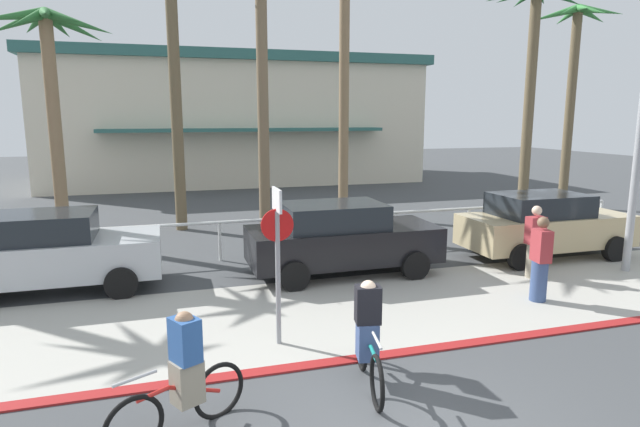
{
  "coord_description": "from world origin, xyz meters",
  "views": [
    {
      "loc": [
        -2.53,
        -4.85,
        3.65
      ],
      "look_at": [
        0.72,
        6.0,
        1.57
      ],
      "focal_mm": 29.73,
      "sensor_mm": 36.0,
      "label": 1
    }
  ],
  "objects_px": {
    "cyclist_red_1": "(183,376)",
    "pedestrian_1": "(540,263)",
    "stop_sign_bike_lane": "(278,244)",
    "cyclist_teal_0": "(368,336)",
    "palm_tree_2": "(50,61)",
    "palm_tree_7": "(574,55)",
    "car_silver_1": "(48,252)",
    "pedestrian_0": "(534,245)",
    "palm_tree_6": "(534,41)",
    "car_black_2": "(341,238)",
    "palm_tree_4": "(263,23)",
    "palm_tree_3": "(171,6)",
    "car_tan_3": "(544,225)",
    "palm_tree_5": "(345,14)"
  },
  "relations": [
    {
      "from": "palm_tree_2",
      "to": "pedestrian_1",
      "type": "distance_m",
      "value": 13.58
    },
    {
      "from": "palm_tree_4",
      "to": "palm_tree_3",
      "type": "bearing_deg",
      "value": 167.58
    },
    {
      "from": "palm_tree_2",
      "to": "palm_tree_3",
      "type": "bearing_deg",
      "value": 15.25
    },
    {
      "from": "car_silver_1",
      "to": "pedestrian_0",
      "type": "distance_m",
      "value": 10.61
    },
    {
      "from": "car_black_2",
      "to": "car_tan_3",
      "type": "relative_size",
      "value": 1.0
    },
    {
      "from": "stop_sign_bike_lane",
      "to": "cyclist_teal_0",
      "type": "relative_size",
      "value": 1.42
    },
    {
      "from": "car_silver_1",
      "to": "palm_tree_3",
      "type": "bearing_deg",
      "value": 62.74
    },
    {
      "from": "cyclist_red_1",
      "to": "car_silver_1",
      "type": "bearing_deg",
      "value": 112.43
    },
    {
      "from": "palm_tree_5",
      "to": "palm_tree_7",
      "type": "relative_size",
      "value": 1.24
    },
    {
      "from": "palm_tree_2",
      "to": "cyclist_red_1",
      "type": "relative_size",
      "value": 4.02
    },
    {
      "from": "palm_tree_2",
      "to": "car_silver_1",
      "type": "xyz_separation_m",
      "value": [
        0.44,
        -4.74,
        -4.29
      ]
    },
    {
      "from": "palm_tree_6",
      "to": "car_black_2",
      "type": "distance_m",
      "value": 11.12
    },
    {
      "from": "pedestrian_0",
      "to": "cyclist_red_1",
      "type": "bearing_deg",
      "value": -153.68
    },
    {
      "from": "cyclist_red_1",
      "to": "pedestrian_0",
      "type": "xyz_separation_m",
      "value": [
        7.91,
        3.91,
        0.08
      ]
    },
    {
      "from": "stop_sign_bike_lane",
      "to": "pedestrian_1",
      "type": "xyz_separation_m",
      "value": [
        5.4,
        0.5,
        -0.88
      ]
    },
    {
      "from": "palm_tree_2",
      "to": "palm_tree_3",
      "type": "distance_m",
      "value": 3.91
    },
    {
      "from": "palm_tree_5",
      "to": "car_silver_1",
      "type": "xyz_separation_m",
      "value": [
        -8.78,
        -6.41,
        -6.29
      ]
    },
    {
      "from": "cyclist_teal_0",
      "to": "pedestrian_1",
      "type": "distance_m",
      "value": 4.96
    },
    {
      "from": "palm_tree_6",
      "to": "car_black_2",
      "type": "xyz_separation_m",
      "value": [
        -8.58,
        -4.66,
        -5.33
      ]
    },
    {
      "from": "cyclist_teal_0",
      "to": "pedestrian_1",
      "type": "bearing_deg",
      "value": 25.07
    },
    {
      "from": "cyclist_red_1",
      "to": "palm_tree_6",
      "type": "bearing_deg",
      "value": 39.32
    },
    {
      "from": "palm_tree_3",
      "to": "car_silver_1",
      "type": "distance_m",
      "value": 8.8
    },
    {
      "from": "car_tan_3",
      "to": "cyclist_teal_0",
      "type": "bearing_deg",
      "value": -144.41
    },
    {
      "from": "car_tan_3",
      "to": "cyclist_red_1",
      "type": "height_order",
      "value": "car_tan_3"
    },
    {
      "from": "palm_tree_3",
      "to": "car_tan_3",
      "type": "distance_m",
      "value": 12.52
    },
    {
      "from": "pedestrian_1",
      "to": "cyclist_teal_0",
      "type": "bearing_deg",
      "value": -154.93
    },
    {
      "from": "palm_tree_4",
      "to": "palm_tree_6",
      "type": "height_order",
      "value": "palm_tree_4"
    },
    {
      "from": "cyclist_teal_0",
      "to": "pedestrian_1",
      "type": "relative_size",
      "value": 1.04
    },
    {
      "from": "palm_tree_5",
      "to": "palm_tree_3",
      "type": "bearing_deg",
      "value": -172.62
    },
    {
      "from": "palm_tree_6",
      "to": "car_silver_1",
      "type": "xyz_separation_m",
      "value": [
        -14.87,
        -4.11,
        -5.33
      ]
    },
    {
      "from": "car_silver_1",
      "to": "pedestrian_0",
      "type": "xyz_separation_m",
      "value": [
        10.4,
        -2.11,
        -0.09
      ]
    },
    {
      "from": "car_black_2",
      "to": "cyclist_teal_0",
      "type": "bearing_deg",
      "value": -104.8
    },
    {
      "from": "palm_tree_2",
      "to": "car_silver_1",
      "type": "relative_size",
      "value": 1.49
    },
    {
      "from": "palm_tree_4",
      "to": "palm_tree_6",
      "type": "xyz_separation_m",
      "value": [
        9.26,
        -0.94,
        -0.3
      ]
    },
    {
      "from": "cyclist_red_1",
      "to": "pedestrian_1",
      "type": "distance_m",
      "value": 7.43
    },
    {
      "from": "palm_tree_6",
      "to": "pedestrian_1",
      "type": "xyz_separation_m",
      "value": [
        -5.41,
        -7.58,
        -5.4
      ]
    },
    {
      "from": "car_silver_1",
      "to": "stop_sign_bike_lane",
      "type": "bearing_deg",
      "value": -44.33
    },
    {
      "from": "stop_sign_bike_lane",
      "to": "palm_tree_3",
      "type": "height_order",
      "value": "palm_tree_3"
    },
    {
      "from": "car_silver_1",
      "to": "car_black_2",
      "type": "xyz_separation_m",
      "value": [
        6.29,
        -0.55,
        0.0
      ]
    },
    {
      "from": "palm_tree_2",
      "to": "car_black_2",
      "type": "bearing_deg",
      "value": -38.13
    },
    {
      "from": "car_black_2",
      "to": "palm_tree_2",
      "type": "bearing_deg",
      "value": 141.87
    },
    {
      "from": "stop_sign_bike_lane",
      "to": "palm_tree_4",
      "type": "relative_size",
      "value": 0.3
    },
    {
      "from": "palm_tree_4",
      "to": "palm_tree_7",
      "type": "xyz_separation_m",
      "value": [
        12.42,
        0.73,
        -0.5
      ]
    },
    {
      "from": "pedestrian_1",
      "to": "stop_sign_bike_lane",
      "type": "bearing_deg",
      "value": -174.73
    },
    {
      "from": "car_tan_3",
      "to": "cyclist_red_1",
      "type": "bearing_deg",
      "value": -150.08
    },
    {
      "from": "palm_tree_2",
      "to": "palm_tree_7",
      "type": "xyz_separation_m",
      "value": [
        18.47,
        1.05,
        0.84
      ]
    },
    {
      "from": "palm_tree_7",
      "to": "cyclist_teal_0",
      "type": "height_order",
      "value": "palm_tree_7"
    },
    {
      "from": "palm_tree_2",
      "to": "palm_tree_7",
      "type": "distance_m",
      "value": 18.52
    },
    {
      "from": "stop_sign_bike_lane",
      "to": "pedestrian_1",
      "type": "relative_size",
      "value": 1.48
    },
    {
      "from": "palm_tree_7",
      "to": "cyclist_red_1",
      "type": "distance_m",
      "value": 20.22
    }
  ]
}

